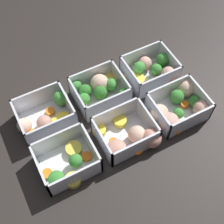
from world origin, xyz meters
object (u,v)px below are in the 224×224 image
object	(u,v)px
container_far_right	(153,70)
container_far_center	(99,90)
container_near_left	(67,164)
container_near_center	(130,137)
container_near_right	(179,107)
container_far_left	(46,116)

from	to	relation	value
container_far_right	container_far_center	bearing A→B (deg)	177.90
container_near_left	container_far_center	xyz separation A→B (m)	(0.16, 0.15, 0.00)
container_far_right	container_near_center	bearing A→B (deg)	-136.15
container_near_left	container_near_center	xyz separation A→B (m)	(0.16, -0.01, 0.00)
container_near_right	container_far_left	size ratio (longest dim) A/B	1.08
container_near_center	container_far_right	distance (m)	0.22
container_far_left	container_far_center	world-z (taller)	same
container_near_left	container_near_center	distance (m)	0.16
container_near_left	container_far_right	xyz separation A→B (m)	(0.32, 0.14, 0.00)
container_far_center	container_far_right	bearing A→B (deg)	-2.10
container_far_right	container_near_left	bearing A→B (deg)	-155.69
container_near_center	container_far_center	world-z (taller)	same
container_near_center	container_near_right	xyz separation A→B (m)	(0.15, 0.02, 0.00)
container_far_center	container_near_right	bearing A→B (deg)	-42.52
container_far_right	container_near_right	bearing A→B (deg)	-92.82
container_near_center	container_far_right	world-z (taller)	same
container_near_left	container_near_right	size ratio (longest dim) A/B	0.80
container_near_left	container_far_center	bearing A→B (deg)	43.66
container_near_center	container_far_left	size ratio (longest dim) A/B	1.00
container_near_center	container_far_left	bearing A→B (deg)	136.12
container_near_right	container_near_center	bearing A→B (deg)	-174.11
container_far_center	container_near_center	bearing A→B (deg)	-88.67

